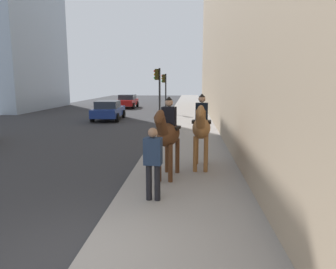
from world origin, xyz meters
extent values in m
cube|color=gray|center=(0.00, -1.67, 0.06)|extent=(120.00, 3.34, 0.12)
ellipsoid|color=#4C2B16|center=(4.24, -1.17, 1.37)|extent=(1.57, 0.81, 0.66)
cylinder|color=#4C2B16|center=(3.77, -1.25, 0.64)|extent=(0.13, 0.13, 1.05)
cylinder|color=#4C2B16|center=(3.83, -0.93, 0.64)|extent=(0.13, 0.13, 1.05)
cylinder|color=#4C2B16|center=(4.66, -1.40, 0.64)|extent=(0.13, 0.13, 1.05)
cylinder|color=#4C2B16|center=(4.71, -1.09, 0.64)|extent=(0.13, 0.13, 1.05)
cylinder|color=#4C2B16|center=(3.48, -1.03, 1.72)|extent=(0.67, 0.38, 0.68)
ellipsoid|color=#4C2B16|center=(3.28, -1.00, 1.96)|extent=(0.65, 0.32, 0.49)
cylinder|color=black|center=(4.94, -1.29, 1.27)|extent=(0.30, 0.15, 0.55)
cube|color=black|center=(4.29, -1.18, 1.55)|extent=(0.54, 0.67, 0.08)
cube|color=black|center=(4.29, -1.18, 1.86)|extent=(0.34, 0.42, 0.55)
sphere|color=tan|center=(4.29, -1.18, 2.26)|extent=(0.22, 0.22, 0.22)
cone|color=black|center=(4.29, -1.18, 2.38)|extent=(0.23, 0.23, 0.10)
ellipsoid|color=brown|center=(5.27, -2.13, 1.41)|extent=(1.53, 0.66, 0.66)
cylinder|color=brown|center=(4.81, -2.26, 0.67)|extent=(0.13, 0.13, 1.09)
cylinder|color=brown|center=(4.83, -1.94, 0.67)|extent=(0.13, 0.13, 1.09)
cylinder|color=brown|center=(5.71, -2.32, 0.67)|extent=(0.13, 0.13, 1.09)
cylinder|color=brown|center=(5.73, -2.00, 0.67)|extent=(0.13, 0.13, 1.09)
cylinder|color=brown|center=(4.50, -2.08, 1.76)|extent=(0.65, 0.32, 0.68)
ellipsoid|color=brown|center=(4.29, -2.06, 2.01)|extent=(0.64, 0.26, 0.49)
cylinder|color=black|center=(5.98, -2.17, 1.31)|extent=(0.29, 0.12, 0.55)
cube|color=black|center=(5.32, -2.13, 1.59)|extent=(0.48, 0.63, 0.08)
cube|color=black|center=(5.32, -2.13, 1.91)|extent=(0.30, 0.40, 0.55)
sphere|color=tan|center=(5.32, -2.13, 2.30)|extent=(0.22, 0.22, 0.22)
cone|color=black|center=(5.32, -2.13, 2.42)|extent=(0.21, 0.21, 0.10)
cylinder|color=black|center=(2.43, -0.84, 0.54)|extent=(0.14, 0.14, 0.85)
cylinder|color=black|center=(2.41, -1.03, 0.54)|extent=(0.14, 0.14, 0.85)
cube|color=#1E2D47|center=(2.42, -0.94, 1.28)|extent=(0.30, 0.43, 0.62)
sphere|color=#8C664C|center=(2.42, -0.94, 1.71)|extent=(0.22, 0.22, 0.22)
cube|color=navy|center=(18.38, 4.30, 0.62)|extent=(4.38, 1.98, 0.60)
cube|color=#262D38|center=(18.12, 4.29, 1.18)|extent=(2.06, 1.66, 0.52)
cylinder|color=black|center=(19.67, 5.25, 0.32)|extent=(0.65, 0.25, 0.64)
cylinder|color=black|center=(19.75, 3.47, 0.32)|extent=(0.65, 0.25, 0.64)
cylinder|color=black|center=(17.00, 5.12, 0.32)|extent=(0.65, 0.25, 0.64)
cylinder|color=black|center=(17.09, 3.35, 0.32)|extent=(0.65, 0.25, 0.64)
cube|color=maroon|center=(29.13, 5.08, 0.62)|extent=(4.16, 1.84, 0.60)
cube|color=#262D38|center=(29.38, 5.08, 1.18)|extent=(2.21, 1.61, 0.52)
cylinder|color=black|center=(27.84, 4.16, 0.32)|extent=(0.64, 0.22, 0.64)
cylinder|color=black|center=(27.83, 5.98, 0.32)|extent=(0.64, 0.22, 0.64)
cylinder|color=black|center=(30.42, 4.18, 0.32)|extent=(0.64, 0.22, 0.64)
cylinder|color=black|center=(30.41, 5.99, 0.32)|extent=(0.64, 0.22, 0.64)
cylinder|color=black|center=(15.80, 0.21, 1.84)|extent=(0.12, 0.12, 3.69)
cube|color=#2D280C|center=(15.80, 0.39, 3.29)|extent=(0.20, 0.24, 0.70)
sphere|color=red|center=(15.80, 0.52, 3.51)|extent=(0.14, 0.14, 0.14)
sphere|color=orange|center=(15.80, 0.52, 3.29)|extent=(0.14, 0.14, 0.14)
sphere|color=green|center=(15.80, 0.52, 3.07)|extent=(0.14, 0.14, 0.14)
cylinder|color=black|center=(22.51, 0.34, 1.75)|extent=(0.12, 0.12, 3.50)
cube|color=#2D280C|center=(22.51, 0.52, 3.10)|extent=(0.20, 0.24, 0.70)
sphere|color=red|center=(22.51, 0.65, 3.32)|extent=(0.14, 0.14, 0.14)
sphere|color=orange|center=(22.51, 0.65, 3.10)|extent=(0.14, 0.14, 0.14)
sphere|color=green|center=(22.51, 0.65, 2.88)|extent=(0.14, 0.14, 0.14)
camera|label=1|loc=(-4.43, -1.77, 2.84)|focal=33.33mm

